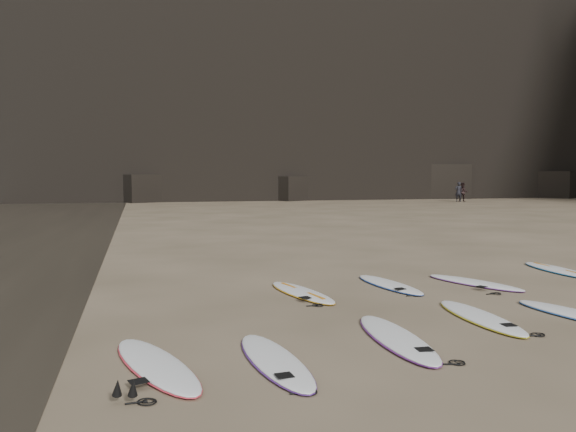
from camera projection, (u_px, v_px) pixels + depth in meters
name	position (u px, v px, depth m)	size (l,w,h in m)	color
ground	(527.00, 318.00, 9.10)	(240.00, 240.00, 0.00)	#897559
headland	(419.00, 4.00, 60.81)	(170.00, 101.00, 63.47)	black
surfboard_0	(275.00, 360.00, 6.88)	(0.56, 2.32, 0.08)	white
surfboard_1	(396.00, 337.00, 7.83)	(0.60, 2.51, 0.09)	white
surfboard_2	(480.00, 317.00, 9.00)	(0.57, 2.39, 0.09)	white
surfboard_5	(302.00, 292.00, 10.93)	(0.56, 2.35, 0.08)	white
surfboard_6	(389.00, 284.00, 11.73)	(0.56, 2.33, 0.08)	white
surfboard_7	(474.00, 282.00, 11.94)	(0.56, 2.32, 0.08)	white
surfboard_8	(558.00, 270.00, 13.54)	(0.59, 2.48, 0.09)	white
surfboard_11	(156.00, 364.00, 6.73)	(0.58, 2.41, 0.09)	white
person_a	(459.00, 192.00, 51.54)	(0.66, 0.43, 1.82)	black
person_b	(463.00, 192.00, 51.72)	(0.85, 0.66, 1.75)	black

